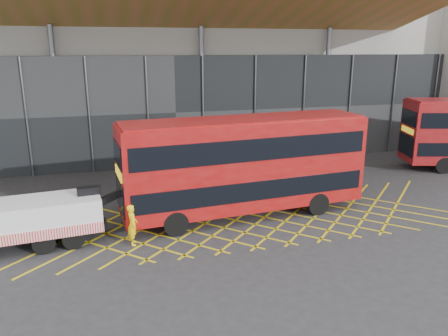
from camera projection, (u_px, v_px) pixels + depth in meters
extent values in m
plane|color=#27272A|center=(173.00, 227.00, 21.60)|extent=(120.00, 120.00, 0.00)
cube|color=gold|center=(71.00, 237.00, 20.41)|extent=(7.16, 7.16, 0.01)
cube|color=gold|center=(71.00, 237.00, 20.41)|extent=(7.16, 7.16, 0.01)
cube|color=gold|center=(107.00, 233.00, 20.81)|extent=(7.16, 7.16, 0.01)
cube|color=gold|center=(107.00, 233.00, 20.81)|extent=(7.16, 7.16, 0.01)
cube|color=gold|center=(141.00, 230.00, 21.20)|extent=(7.16, 7.16, 0.01)
cube|color=gold|center=(141.00, 230.00, 21.20)|extent=(7.16, 7.16, 0.01)
cube|color=gold|center=(173.00, 227.00, 21.60)|extent=(7.16, 7.16, 0.01)
cube|color=gold|center=(173.00, 227.00, 21.60)|extent=(7.16, 7.16, 0.01)
cube|color=gold|center=(205.00, 223.00, 22.00)|extent=(7.16, 7.16, 0.01)
cube|color=gold|center=(205.00, 223.00, 22.00)|extent=(7.16, 7.16, 0.01)
cube|color=gold|center=(235.00, 220.00, 22.40)|extent=(7.16, 7.16, 0.01)
cube|color=gold|center=(235.00, 220.00, 22.40)|extent=(7.16, 7.16, 0.01)
cube|color=gold|center=(265.00, 217.00, 22.79)|extent=(7.16, 7.16, 0.01)
cube|color=gold|center=(265.00, 217.00, 22.79)|extent=(7.16, 7.16, 0.01)
cube|color=gold|center=(293.00, 214.00, 23.19)|extent=(7.16, 7.16, 0.01)
cube|color=gold|center=(293.00, 214.00, 23.19)|extent=(7.16, 7.16, 0.01)
cube|color=gold|center=(320.00, 211.00, 23.59)|extent=(7.16, 7.16, 0.01)
cube|color=gold|center=(320.00, 211.00, 23.59)|extent=(7.16, 7.16, 0.01)
cube|color=gold|center=(347.00, 209.00, 23.99)|extent=(7.16, 7.16, 0.01)
cube|color=gold|center=(347.00, 209.00, 23.99)|extent=(7.16, 7.16, 0.01)
cube|color=gold|center=(372.00, 206.00, 24.38)|extent=(7.16, 7.16, 0.01)
cube|color=gold|center=(372.00, 206.00, 24.38)|extent=(7.16, 7.16, 0.01)
cube|color=gold|center=(397.00, 203.00, 24.78)|extent=(7.16, 7.16, 0.01)
cube|color=gold|center=(397.00, 203.00, 24.78)|extent=(7.16, 7.16, 0.01)
cube|color=gray|center=(160.00, 42.00, 37.37)|extent=(55.00, 14.00, 18.00)
cube|color=black|center=(175.00, 112.00, 31.91)|extent=(55.00, 0.80, 8.00)
cylinder|color=#595B60|center=(57.00, 102.00, 29.47)|extent=(0.36, 0.36, 10.00)
cylinder|color=#595B60|center=(202.00, 98.00, 31.96)|extent=(0.36, 0.36, 10.00)
cylinder|color=#595B60|center=(326.00, 94.00, 34.44)|extent=(0.36, 0.36, 10.00)
cube|color=black|center=(9.00, 237.00, 18.99)|extent=(8.31, 1.84, 0.30)
cube|color=white|center=(37.00, 215.00, 19.21)|extent=(5.61, 2.79, 1.39)
cube|color=red|center=(38.00, 236.00, 18.35)|extent=(5.36, 0.69, 0.48)
cube|color=black|center=(89.00, 191.00, 19.79)|extent=(1.09, 0.55, 0.44)
cube|color=black|center=(109.00, 198.00, 20.22)|extent=(1.93, 0.53, 0.94)
cylinder|color=black|center=(74.00, 238.00, 19.14)|extent=(0.99, 0.41, 0.96)
cylinder|color=black|center=(71.00, 223.00, 20.78)|extent=(0.99, 0.41, 0.96)
cube|color=maroon|center=(244.00, 163.00, 22.39)|extent=(12.85, 4.08, 4.46)
cube|color=black|center=(244.00, 183.00, 22.67)|extent=(12.35, 4.09, 0.98)
cube|color=black|center=(245.00, 144.00, 22.12)|extent=(12.35, 4.09, 1.09)
cube|color=black|center=(120.00, 195.00, 20.55)|extent=(0.30, 2.57, 1.49)
cube|color=black|center=(117.00, 154.00, 20.01)|extent=(0.30, 2.57, 1.09)
cube|color=yellow|center=(118.00, 173.00, 20.25)|extent=(0.25, 2.05, 0.40)
cube|color=maroon|center=(245.00, 120.00, 21.79)|extent=(12.58, 3.82, 0.14)
cylinder|color=black|center=(176.00, 223.00, 20.47)|extent=(1.22, 0.45, 1.19)
cylinder|color=black|center=(163.00, 205.00, 22.84)|extent=(1.22, 0.45, 1.19)
cylinder|color=black|center=(318.00, 204.00, 23.03)|extent=(1.22, 0.45, 1.19)
cylinder|color=black|center=(293.00, 189.00, 25.40)|extent=(1.22, 0.45, 1.19)
cube|color=black|center=(406.00, 144.00, 31.47)|extent=(0.72, 2.44, 1.45)
cube|color=black|center=(409.00, 118.00, 30.95)|extent=(0.72, 2.44, 1.06)
cube|color=yellow|center=(407.00, 130.00, 31.19)|extent=(0.59, 1.94, 0.39)
cylinder|color=black|center=(443.00, 165.00, 30.55)|extent=(1.21, 0.63, 1.16)
cylinder|color=black|center=(427.00, 156.00, 33.01)|extent=(1.21, 0.63, 1.16)
imported|color=yellow|center=(132.00, 225.00, 19.45)|extent=(0.48, 0.70, 1.88)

